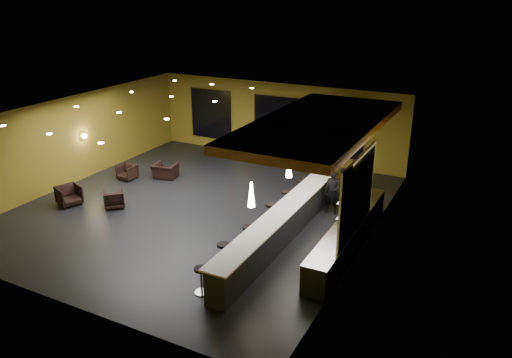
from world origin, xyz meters
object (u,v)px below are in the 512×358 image
at_px(pendant_1, 289,166).
at_px(bar_stool_2, 248,234).
at_px(bar_stool_5, 301,187).
at_px(pendant_0, 251,194).
at_px(staff_b, 357,193).
at_px(armchair_a, 69,195).
at_px(armchair_b, 114,199).
at_px(staff_a, 333,192).
at_px(armchair_c, 127,172).
at_px(staff_c, 350,191).
at_px(bar_stool_1, 223,252).
at_px(column, 332,149).
at_px(bar_stool_0, 201,277).
at_px(bar_counter, 281,227).
at_px(bar_stool_3, 272,212).
at_px(bar_stool_4, 286,198).
at_px(pendant_2, 318,145).
at_px(prep_counter, 348,236).
at_px(armchair_d, 165,171).

relative_size(pendant_1, bar_stool_2, 0.97).
bearing_deg(bar_stool_5, pendant_0, -82.34).
relative_size(staff_b, armchair_a, 1.96).
distance_m(pendant_1, armchair_b, 6.84).
xyz_separation_m(staff_a, armchair_c, (-8.67, -0.68, -0.49)).
distance_m(pendant_1, staff_c, 3.16).
xyz_separation_m(staff_b, bar_stool_1, (-2.33, -5.24, -0.31)).
bearing_deg(armchair_b, bar_stool_2, 130.86).
distance_m(pendant_1, bar_stool_1, 3.35).
distance_m(column, bar_stool_0, 8.25).
xyz_separation_m(staff_c, armchair_a, (-9.35, -3.93, -0.50)).
xyz_separation_m(bar_counter, bar_stool_3, (-0.72, 0.80, 0.04)).
xyz_separation_m(staff_b, bar_stool_3, (-2.22, -2.30, -0.24)).
bearing_deg(armchair_c, bar_counter, -13.59).
height_order(staff_a, armchair_c, staff_a).
relative_size(bar_stool_0, bar_stool_4, 0.98).
distance_m(staff_a, armchair_c, 8.71).
bearing_deg(bar_stool_0, armchair_a, 160.75).
height_order(armchair_b, bar_stool_3, bar_stool_3).
relative_size(column, bar_stool_5, 4.56).
bearing_deg(column, bar_stool_2, -97.72).
height_order(staff_b, bar_stool_5, staff_b).
bearing_deg(bar_stool_2, bar_stool_0, -88.56).
relative_size(armchair_c, bar_stool_2, 0.95).
bearing_deg(bar_stool_4, bar_stool_3, -86.61).
bearing_deg(bar_stool_2, staff_b, 60.29).
bearing_deg(column, bar_stool_4, -108.11).
xyz_separation_m(pendant_2, armchair_b, (-6.48, -3.36, -2.02)).
relative_size(column, staff_b, 2.24).
height_order(armchair_b, bar_stool_2, bar_stool_2).
bearing_deg(armchair_a, bar_stool_1, -78.47).
bearing_deg(bar_stool_5, staff_b, -8.18).
bearing_deg(staff_b, armchair_a, -163.60).
xyz_separation_m(pendant_2, bar_stool_0, (-0.67, -6.53, -1.87)).
bearing_deg(staff_c, staff_a, -143.81).
distance_m(prep_counter, armchair_d, 8.97).
relative_size(staff_b, bar_stool_2, 2.17).
xyz_separation_m(bar_counter, staff_c, (1.26, 2.99, 0.36)).
bearing_deg(bar_stool_1, pendant_1, 72.67).
xyz_separation_m(bar_stool_0, bar_stool_3, (-0.05, 4.33, 0.06)).
relative_size(bar_counter, bar_stool_2, 11.10).
xyz_separation_m(staff_c, bar_stool_0, (-1.92, -6.52, -0.38)).
distance_m(pendant_2, bar_stool_1, 5.54).
bearing_deg(bar_counter, pendant_2, 90.00).
relative_size(pendant_0, bar_stool_1, 0.95).
bearing_deg(armchair_b, staff_a, 158.78).
bearing_deg(bar_stool_4, bar_stool_5, 86.93).
xyz_separation_m(staff_c, bar_stool_1, (-2.08, -5.14, -0.39)).
bearing_deg(bar_stool_5, armchair_c, -169.35).
relative_size(prep_counter, pendant_2, 8.57).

